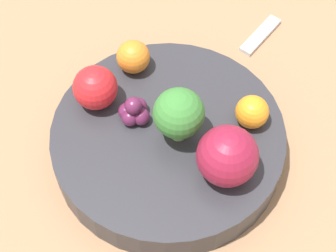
{
  "coord_description": "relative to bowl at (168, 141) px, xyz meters",
  "views": [
    {
      "loc": [
        -0.3,
        -0.13,
        0.55
      ],
      "look_at": [
        0.0,
        0.0,
        0.07
      ],
      "focal_mm": 60.0,
      "sensor_mm": 36.0,
      "label": 1
    }
  ],
  "objects": [
    {
      "name": "table_surface",
      "position": [
        0.0,
        0.0,
        -0.03
      ],
      "size": [
        1.2,
        1.2,
        0.02
      ],
      "color": "#936D4C",
      "rests_on": "ground_plane"
    },
    {
      "name": "grape_cluster",
      "position": [
        0.0,
        0.04,
        0.03
      ],
      "size": [
        0.04,
        0.04,
        0.03
      ],
      "color": "#5B1E42",
      "rests_on": "bowl"
    },
    {
      "name": "spoon",
      "position": [
        0.2,
        -0.04,
        -0.02
      ],
      "size": [
        0.07,
        0.03,
        0.01
      ],
      "color": "silver",
      "rests_on": "table_surface"
    },
    {
      "name": "orange_back",
      "position": [
        0.06,
        0.07,
        0.04
      ],
      "size": [
        0.04,
        0.04,
        0.04
      ],
      "color": "orange",
      "rests_on": "bowl"
    },
    {
      "name": "apple_green",
      "position": [
        0.01,
        0.09,
        0.04
      ],
      "size": [
        0.05,
        0.05,
        0.05
      ],
      "color": "red",
      "rests_on": "bowl"
    },
    {
      "name": "ground_plane",
      "position": [
        0.0,
        0.0,
        -0.04
      ],
      "size": [
        6.0,
        6.0,
        0.0
      ],
      "primitive_type": "plane",
      "color": "gray"
    },
    {
      "name": "orange_front",
      "position": [
        0.05,
        -0.07,
        0.04
      ],
      "size": [
        0.04,
        0.04,
        0.04
      ],
      "color": "orange",
      "rests_on": "bowl"
    },
    {
      "name": "bowl",
      "position": [
        0.0,
        0.0,
        0.0
      ],
      "size": [
        0.25,
        0.25,
        0.04
      ],
      "color": "#2D2D33",
      "rests_on": "table_surface"
    },
    {
      "name": "broccoli",
      "position": [
        0.0,
        -0.01,
        0.06
      ],
      "size": [
        0.05,
        0.05,
        0.07
      ],
      "color": "#8CB76B",
      "rests_on": "bowl"
    },
    {
      "name": "apple_red",
      "position": [
        -0.02,
        -0.07,
        0.05
      ],
      "size": [
        0.06,
        0.06,
        0.06
      ],
      "color": "maroon",
      "rests_on": "bowl"
    }
  ]
}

